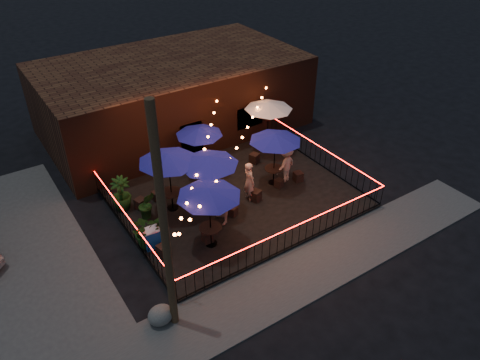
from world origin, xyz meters
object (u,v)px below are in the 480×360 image
object	(u,v)px
cafe_table_4	(275,138)
cafe_table_5	(269,106)
cooler	(152,238)
utility_pole	(164,229)
boulder	(161,315)
cafe_table_3	(199,132)
cafe_table_0	(209,193)
cafe_table_2	(209,161)
cafe_table_1	(168,158)

from	to	relation	value
cafe_table_4	cafe_table_5	size ratio (longest dim) A/B	1.03
cafe_table_4	cooler	distance (m)	6.99
utility_pole	boulder	distance (m)	3.68
cafe_table_4	cooler	size ratio (longest dim) A/B	3.47
cafe_table_5	boulder	distance (m)	12.18
cafe_table_3	cafe_table_5	world-z (taller)	cafe_table_5
cafe_table_0	cooler	distance (m)	3.05
cafe_table_2	boulder	world-z (taller)	cafe_table_2
cafe_table_5	cafe_table_0	bearing A→B (deg)	-142.33
cafe_table_5	cooler	distance (m)	9.33
cooler	cafe_table_2	bearing A→B (deg)	17.40
cafe_table_0	cafe_table_4	distance (m)	5.10
cafe_table_5	cafe_table_2	bearing A→B (deg)	-150.37
cafe_table_0	cooler	size ratio (longest dim) A/B	3.37
utility_pole	cafe_table_4	world-z (taller)	utility_pole
cafe_table_0	cafe_table_4	xyz separation A→B (m)	(4.65, 2.10, -0.07)
utility_pole	cafe_table_5	distance (m)	11.89
cafe_table_1	cafe_table_3	size ratio (longest dim) A/B	1.14
cafe_table_1	cafe_table_4	world-z (taller)	cafe_table_1
cafe_table_3	cafe_table_1	bearing A→B (deg)	-143.41
cafe_table_2	boulder	xyz separation A→B (m)	(-4.39, -4.21, -2.30)
cafe_table_3	cafe_table_4	world-z (taller)	cafe_table_4
cafe_table_1	cafe_table_4	size ratio (longest dim) A/B	0.92
cafe_table_1	cafe_table_3	world-z (taller)	cafe_table_1
cafe_table_3	boulder	size ratio (longest dim) A/B	2.76
cafe_table_0	cafe_table_3	xyz separation A→B (m)	(2.25, 4.77, -0.24)
cafe_table_5	cooler	world-z (taller)	cafe_table_5
cafe_table_1	cooler	distance (m)	3.30
cafe_table_2	cafe_table_1	bearing A→B (deg)	142.26
cooler	utility_pole	bearing A→B (deg)	-100.96
cafe_table_0	cafe_table_1	xyz separation A→B (m)	(-0.21, 2.94, 0.07)
cafe_table_1	cafe_table_5	distance (m)	6.80
cafe_table_3	cooler	xyz separation A→B (m)	(-4.24, -3.65, -1.79)
cafe_table_0	cafe_table_1	distance (m)	2.95
boulder	cooler	bearing A→B (deg)	69.30
utility_pole	cooler	bearing A→B (deg)	76.12
cafe_table_3	cafe_table_5	distance (m)	4.07
cafe_table_4	boulder	world-z (taller)	cafe_table_4
utility_pole	cafe_table_0	xyz separation A→B (m)	(2.89, 2.53, -1.38)
cafe_table_2	cafe_table_5	xyz separation A→B (m)	(5.20, 2.96, -0.04)
cafe_table_4	cafe_table_5	xyz separation A→B (m)	(1.67, 2.77, 0.06)
cafe_table_2	cooler	world-z (taller)	cafe_table_2
utility_pole	cafe_table_3	bearing A→B (deg)	54.85
utility_pole	cafe_table_4	size ratio (longest dim) A/B	2.65
cafe_table_2	cooler	bearing A→B (deg)	-165.52
cafe_table_1	cafe_table_4	distance (m)	4.93
cafe_table_0	cooler	bearing A→B (deg)	150.66
cafe_table_4	cafe_table_5	distance (m)	3.23
boulder	cafe_table_0	bearing A→B (deg)	35.00
cafe_table_1	cafe_table_3	xyz separation A→B (m)	(2.46, 1.83, -0.31)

